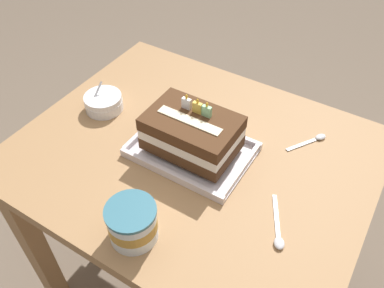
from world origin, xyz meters
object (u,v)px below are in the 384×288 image
at_px(bowl_stack, 104,102).
at_px(serving_spoon_near_tray, 315,139).
at_px(foil_tray, 191,150).
at_px(birthday_cake, 191,132).
at_px(ice_cream_tub, 132,223).
at_px(serving_spoon_by_bowls, 278,235).

xyz_separation_m(bowl_stack, serving_spoon_near_tray, (0.60, 0.21, -0.02)).
distance_m(foil_tray, birthday_cake, 0.07).
bearing_deg(ice_cream_tub, serving_spoon_near_tray, 64.60).
bearing_deg(serving_spoon_by_bowls, serving_spoon_near_tray, 95.75).
distance_m(foil_tray, serving_spoon_by_bowls, 0.33).
relative_size(foil_tray, serving_spoon_by_bowls, 2.19).
height_order(ice_cream_tub, serving_spoon_near_tray, ice_cream_tub).
relative_size(bowl_stack, serving_spoon_by_bowls, 0.80).
xyz_separation_m(foil_tray, serving_spoon_by_bowls, (0.31, -0.12, -0.00)).
height_order(birthday_cake, bowl_stack, birthday_cake).
distance_m(ice_cream_tub, serving_spoon_by_bowls, 0.33).
distance_m(bowl_stack, ice_cream_tub, 0.47).
height_order(foil_tray, serving_spoon_by_bowls, foil_tray).
xyz_separation_m(foil_tray, bowl_stack, (-0.33, 0.02, 0.02)).
distance_m(birthday_cake, serving_spoon_by_bowls, 0.34).
distance_m(ice_cream_tub, serving_spoon_near_tray, 0.57).
xyz_separation_m(ice_cream_tub, serving_spoon_by_bowls, (0.28, 0.17, -0.04)).
xyz_separation_m(foil_tray, birthday_cake, (0.00, 0.00, 0.07)).
xyz_separation_m(bowl_stack, serving_spoon_by_bowls, (0.64, -0.14, -0.02)).
bearing_deg(bowl_stack, serving_spoon_by_bowls, -12.59).
height_order(serving_spoon_near_tray, serving_spoon_by_bowls, serving_spoon_by_bowls).
relative_size(bowl_stack, ice_cream_tub, 1.01).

